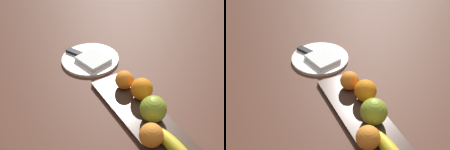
% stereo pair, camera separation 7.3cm
% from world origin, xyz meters
% --- Properties ---
extents(ground_plane, '(2.40, 2.40, 0.00)m').
position_xyz_m(ground_plane, '(0.00, 0.00, 0.00)').
color(ground_plane, '#522E21').
extents(fruit_tray, '(0.41, 0.13, 0.01)m').
position_xyz_m(fruit_tray, '(0.01, -0.00, 0.01)').
color(fruit_tray, '#453127').
rests_on(fruit_tray, ground_plane).
extents(apple, '(0.08, 0.08, 0.08)m').
position_xyz_m(apple, '(0.05, 0.02, 0.05)').
color(apple, '#90AA2D').
rests_on(apple, fruit_tray).
extents(banana, '(0.16, 0.05, 0.04)m').
position_xyz_m(banana, '(0.17, -0.01, 0.03)').
color(banana, gold).
rests_on(banana, fruit_tray).
extents(orange_near_apple, '(0.07, 0.07, 0.07)m').
position_xyz_m(orange_near_apple, '(0.12, -0.04, 0.05)').
color(orange_near_apple, orange).
rests_on(orange_near_apple, fruit_tray).
extents(orange_near_banana, '(0.06, 0.06, 0.06)m').
position_xyz_m(orange_near_banana, '(-0.12, 0.02, 0.05)').
color(orange_near_banana, orange).
rests_on(orange_near_banana, fruit_tray).
extents(orange_center, '(0.07, 0.07, 0.07)m').
position_xyz_m(orange_center, '(-0.05, 0.04, 0.05)').
color(orange_center, orange).
rests_on(orange_center, fruit_tray).
extents(dinner_plate, '(0.22, 0.22, 0.01)m').
position_xyz_m(dinner_plate, '(-0.33, -0.00, 0.01)').
color(dinner_plate, white).
rests_on(dinner_plate, ground_plane).
extents(folded_napkin, '(0.13, 0.12, 0.02)m').
position_xyz_m(folded_napkin, '(-0.31, -0.00, 0.02)').
color(folded_napkin, white).
rests_on(folded_napkin, dinner_plate).
extents(knife, '(0.17, 0.10, 0.01)m').
position_xyz_m(knife, '(-0.37, -0.03, 0.02)').
color(knife, silver).
rests_on(knife, dinner_plate).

